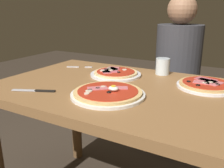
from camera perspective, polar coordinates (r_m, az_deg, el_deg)
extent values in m
cube|color=olive|center=(1.16, 0.44, -1.26)|extent=(1.11, 0.78, 0.04)
cylinder|color=brown|center=(1.81, -8.44, -7.01)|extent=(0.07, 0.07, 0.70)
cylinder|color=brown|center=(1.49, 24.76, -14.22)|extent=(0.07, 0.07, 0.70)
cylinder|color=white|center=(1.01, -0.98, -2.48)|extent=(0.31, 0.31, 0.01)
cylinder|color=#DBB26B|center=(1.01, -0.98, -1.89)|extent=(0.29, 0.29, 0.01)
cylinder|color=#B72D19|center=(1.01, -0.99, -1.54)|extent=(0.25, 0.25, 0.00)
torus|color=black|center=(0.98, -0.72, -1.89)|extent=(0.02, 0.02, 0.00)
torus|color=black|center=(1.01, -5.21, -1.38)|extent=(0.02, 0.02, 0.00)
torus|color=black|center=(1.03, -3.22, -0.98)|extent=(0.02, 0.02, 0.00)
cube|color=#D16B70|center=(1.03, 1.83, -0.90)|extent=(0.08, 0.07, 0.00)
cube|color=#D16B70|center=(1.03, -3.21, -1.03)|extent=(0.10, 0.09, 0.00)
cylinder|color=beige|center=(1.05, -2.11, -0.62)|extent=(0.02, 0.02, 0.00)
cylinder|color=beige|center=(0.99, -5.46, -1.66)|extent=(0.03, 0.03, 0.00)
cylinder|color=beige|center=(0.96, -5.74, -2.28)|extent=(0.02, 0.02, 0.00)
ellipsoid|color=white|center=(0.99, 0.32, -1.06)|extent=(0.04, 0.03, 0.02)
cylinder|color=yellow|center=(0.99, 0.32, -0.51)|extent=(0.02, 0.02, 0.00)
cylinder|color=white|center=(1.32, 0.86, 2.24)|extent=(0.27, 0.27, 0.01)
cylinder|color=#E5C17F|center=(1.32, 0.86, 2.70)|extent=(0.23, 0.23, 0.01)
cylinder|color=#B72D19|center=(1.31, 0.87, 2.98)|extent=(0.21, 0.21, 0.00)
torus|color=black|center=(1.35, -1.55, 3.49)|extent=(0.02, 0.02, 0.00)
torus|color=black|center=(1.28, 1.56, 2.80)|extent=(0.02, 0.02, 0.00)
torus|color=black|center=(1.31, -1.66, 3.06)|extent=(0.02, 0.02, 0.00)
torus|color=black|center=(1.33, 1.00, 3.31)|extent=(0.02, 0.02, 0.00)
torus|color=black|center=(1.35, -0.99, 3.52)|extent=(0.02, 0.02, 0.00)
cube|color=#D16B70|center=(1.30, -1.47, 2.98)|extent=(0.09, 0.10, 0.00)
cube|color=#C65B66|center=(1.36, 0.12, 3.56)|extent=(0.09, 0.08, 0.00)
cube|color=#C65B66|center=(1.31, -0.42, 3.03)|extent=(0.11, 0.10, 0.00)
cube|color=#D16B70|center=(1.37, 0.21, 3.68)|extent=(0.08, 0.09, 0.00)
cylinder|color=beige|center=(1.37, -0.71, 3.68)|extent=(0.02, 0.02, 0.00)
cylinder|color=beige|center=(1.34, 2.95, 3.37)|extent=(0.02, 0.02, 0.00)
cylinder|color=beige|center=(1.32, -0.31, 3.24)|extent=(0.03, 0.03, 0.00)
cylinder|color=beige|center=(1.32, -2.24, 3.15)|extent=(0.03, 0.03, 0.00)
cylinder|color=white|center=(1.20, 21.17, -0.50)|extent=(0.26, 0.26, 0.01)
cylinder|color=tan|center=(1.20, 21.22, 0.00)|extent=(0.24, 0.24, 0.01)
cylinder|color=#B72D19|center=(1.19, 21.26, 0.30)|extent=(0.21, 0.21, 0.00)
torus|color=black|center=(1.17, 17.53, 0.59)|extent=(0.02, 0.02, 0.00)
torus|color=black|center=(1.13, 19.50, -0.23)|extent=(0.02, 0.02, 0.00)
torus|color=black|center=(1.19, 23.25, 0.16)|extent=(0.02, 0.02, 0.00)
torus|color=black|center=(1.17, 21.22, 0.21)|extent=(0.02, 0.02, 0.00)
torus|color=black|center=(1.17, 23.55, -0.12)|extent=(0.02, 0.02, 0.00)
cube|color=#D16B70|center=(1.18, 20.19, 0.36)|extent=(0.07, 0.05, 0.00)
cube|color=#C65B66|center=(1.24, 21.20, 1.00)|extent=(0.11, 0.08, 0.00)
cube|color=#D16B70|center=(1.19, 22.65, 0.25)|extent=(0.09, 0.10, 0.00)
cube|color=#C65B66|center=(1.22, 21.39, 0.73)|extent=(0.09, 0.07, 0.00)
cylinder|color=beige|center=(1.17, 20.86, 0.24)|extent=(0.02, 0.02, 0.00)
cylinder|color=beige|center=(1.19, 22.13, 0.37)|extent=(0.02, 0.02, 0.00)
cylinder|color=silver|center=(1.37, 11.78, 4.08)|extent=(0.08, 0.08, 0.09)
cylinder|color=silver|center=(1.37, 11.71, 3.01)|extent=(0.07, 0.07, 0.04)
cube|color=silver|center=(1.53, -9.14, 3.98)|extent=(0.07, 0.05, 0.00)
cube|color=silver|center=(1.50, -5.55, 3.91)|extent=(0.04, 0.02, 0.00)
cube|color=silver|center=(1.51, -5.52, 3.95)|extent=(0.04, 0.02, 0.00)
cube|color=silver|center=(1.51, -5.50, 3.99)|extent=(0.04, 0.02, 0.00)
cube|color=silver|center=(1.52, -5.47, 4.03)|extent=(0.04, 0.02, 0.00)
cube|color=silver|center=(1.14, -19.89, -1.38)|extent=(0.11, 0.06, 0.00)
cube|color=black|center=(1.10, -15.44, -1.58)|extent=(0.09, 0.05, 0.01)
cylinder|color=black|center=(1.98, 14.07, -8.84)|extent=(0.29, 0.29, 0.46)
cylinder|color=#38383D|center=(1.83, 15.18, 5.11)|extent=(0.32, 0.32, 0.52)
sphere|color=#9E7051|center=(1.79, 16.12, 16.44)|extent=(0.20, 0.20, 0.20)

